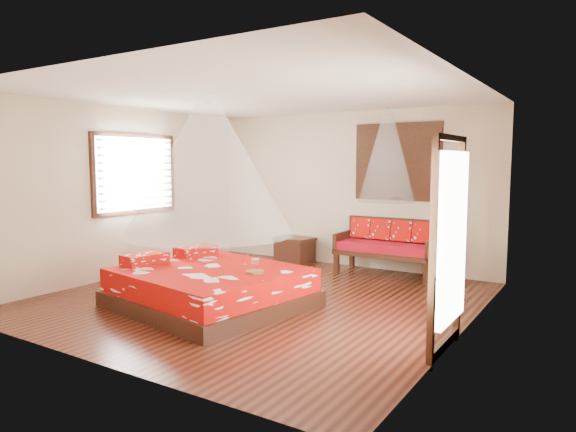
# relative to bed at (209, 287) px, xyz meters

# --- Properties ---
(room) EXTENTS (5.54, 5.54, 2.84)m
(room) POSITION_rel_bed_xyz_m (0.36, 0.67, 1.15)
(room) COLOR black
(room) RESTS_ON ground
(bed) EXTENTS (2.58, 2.40, 0.65)m
(bed) POSITION_rel_bed_xyz_m (0.00, 0.00, 0.00)
(bed) COLOR black
(bed) RESTS_ON floor
(daybed) EXTENTS (1.67, 0.74, 0.94)m
(daybed) POSITION_rel_bed_xyz_m (1.30, 3.04, 0.27)
(daybed) COLOR black
(daybed) RESTS_ON floor
(storage_chest) EXTENTS (0.76, 0.61, 0.48)m
(storage_chest) POSITION_rel_bed_xyz_m (-0.60, 3.12, -0.01)
(storage_chest) COLOR black
(storage_chest) RESTS_ON floor
(shutter_panel) EXTENTS (1.52, 0.06, 1.32)m
(shutter_panel) POSITION_rel_bed_xyz_m (1.30, 3.38, 1.65)
(shutter_panel) COLOR black
(shutter_panel) RESTS_ON wall_back
(window_left) EXTENTS (0.10, 1.74, 1.34)m
(window_left) POSITION_rel_bed_xyz_m (-2.35, 0.87, 1.45)
(window_left) COLOR black
(window_left) RESTS_ON wall_left
(glazed_door) EXTENTS (0.08, 1.02, 2.16)m
(glazed_door) POSITION_rel_bed_xyz_m (3.07, 0.07, 0.82)
(glazed_door) COLOR black
(glazed_door) RESTS_ON floor
(wine_tray) EXTENTS (0.23, 0.23, 0.19)m
(wine_tray) POSITION_rel_bed_xyz_m (0.67, 0.09, 0.30)
(wine_tray) COLOR brown
(wine_tray) RESTS_ON bed
(mosquito_net_main) EXTENTS (2.19, 2.19, 1.80)m
(mosquito_net_main) POSITION_rel_bed_xyz_m (0.02, -0.00, 1.60)
(mosquito_net_main) COLOR white
(mosquito_net_main) RESTS_ON ceiling
(mosquito_net_daybed) EXTENTS (0.92, 0.92, 1.50)m
(mosquito_net_daybed) POSITION_rel_bed_xyz_m (1.30, 2.92, 1.75)
(mosquito_net_daybed) COLOR white
(mosquito_net_daybed) RESTS_ON ceiling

